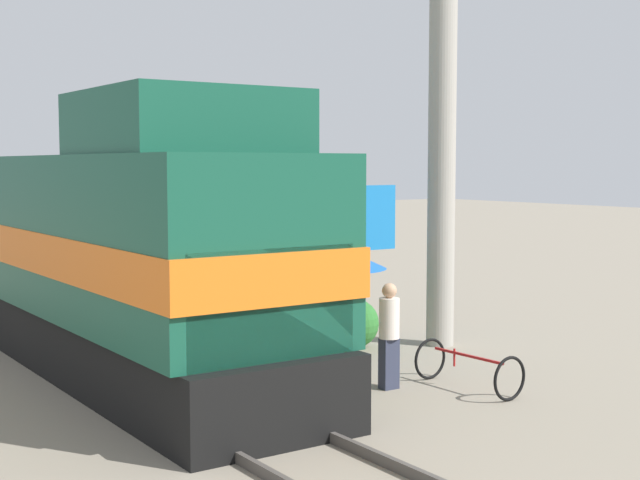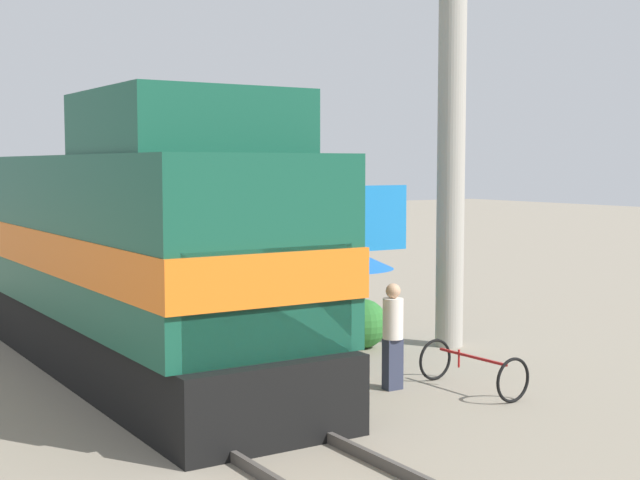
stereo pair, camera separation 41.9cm
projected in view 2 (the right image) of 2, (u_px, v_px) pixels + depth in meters
ground_plane at (187, 400)px, 14.05m from camera, size 120.00×120.00×0.00m
rail_near at (144, 402)px, 13.66m from camera, size 0.08×32.53×0.15m
rail_far at (228, 389)px, 14.43m from camera, size 0.08×32.53×0.15m
locomotive at (104, 249)px, 17.09m from camera, size 3.02×14.53×4.81m
utility_pole at (451, 142)px, 17.92m from camera, size 1.80×0.56×8.28m
vendor_umbrella at (338, 256)px, 16.95m from camera, size 2.13×2.13×2.21m
billboard_sign at (362, 225)px, 19.56m from camera, size 2.40×0.12×3.25m
shrub_cluster at (363, 324)px, 18.02m from camera, size 1.00×1.00×1.00m
person_bystander at (393, 332)px, 14.65m from camera, size 0.34×0.34×1.77m
bicycle at (472, 369)px, 14.60m from camera, size 0.80×1.87×0.72m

